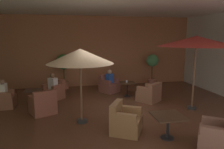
# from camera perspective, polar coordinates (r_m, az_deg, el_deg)

# --- Properties ---
(ground_plane) EXTENTS (10.58, 8.93, 0.02)m
(ground_plane) POSITION_cam_1_polar(r_m,az_deg,el_deg) (7.49, 0.71, -10.41)
(ground_plane) COLOR #553221
(wall_back_brick) EXTENTS (10.58, 0.08, 3.70)m
(wall_back_brick) POSITION_cam_1_polar(r_m,az_deg,el_deg) (11.40, -4.13, 6.23)
(wall_back_brick) COLOR #A86441
(wall_back_brick) RESTS_ON ground_plane
(ceiling_slab) EXTENTS (10.58, 8.93, 0.06)m
(ceiling_slab) POSITION_cam_1_polar(r_m,az_deg,el_deg) (7.10, 0.78, 19.11)
(ceiling_slab) COLOR silver
(ceiling_slab) RESTS_ON wall_back_brick
(cafe_table_front_left) EXTENTS (0.70, 0.70, 0.63)m
(cafe_table_front_left) POSITION_cam_1_polar(r_m,az_deg,el_deg) (9.40, 4.19, -2.98)
(cafe_table_front_left) COLOR black
(cafe_table_front_left) RESTS_ON ground_plane
(armchair_front_left_north) EXTENTS (1.06, 1.06, 0.82)m
(armchair_front_left_north) POSITION_cam_1_polar(r_m,az_deg,el_deg) (10.18, -0.81, -3.00)
(armchair_front_left_north) COLOR brown
(armchair_front_left_north) RESTS_ON ground_plane
(armchair_front_left_east) EXTENTS (1.08, 1.08, 0.80)m
(armchair_front_left_east) POSITION_cam_1_polar(r_m,az_deg,el_deg) (8.83, 10.08, -5.22)
(armchair_front_left_east) COLOR #915D44
(armchair_front_left_east) RESTS_ON ground_plane
(cafe_table_front_right) EXTENTS (0.62, 0.62, 0.63)m
(cafe_table_front_right) POSITION_cam_1_polar(r_m,az_deg,el_deg) (8.65, -20.53, -5.12)
(cafe_table_front_right) COLOR black
(cafe_table_front_right) RESTS_ON ground_plane
(armchair_front_right_north) EXTENTS (1.01, 1.00, 0.87)m
(armchair_front_right_north) POSITION_cam_1_polar(r_m,az_deg,el_deg) (7.69, -18.13, -7.78)
(armchair_front_right_north) COLOR brown
(armchair_front_right_north) RESTS_ON ground_plane
(armchair_front_right_east) EXTENTS (1.01, 1.01, 0.82)m
(armchair_front_right_east) POSITION_cam_1_polar(r_m,az_deg,el_deg) (9.38, -15.42, -4.48)
(armchair_front_right_east) COLOR brown
(armchair_front_right_east) RESTS_ON ground_plane
(armchair_front_right_south) EXTENTS (0.76, 0.72, 0.82)m
(armchair_front_right_south) POSITION_cam_1_polar(r_m,az_deg,el_deg) (8.91, -27.39, -6.01)
(armchair_front_right_south) COLOR brown
(armchair_front_right_south) RESTS_ON ground_plane
(cafe_table_mid_center) EXTENTS (0.81, 0.81, 0.63)m
(cafe_table_mid_center) POSITION_cam_1_polar(r_m,az_deg,el_deg) (5.75, 14.90, -11.71)
(cafe_table_mid_center) COLOR black
(cafe_table_mid_center) RESTS_ON ground_plane
(armchair_mid_center_north) EXTENTS (1.05, 1.05, 0.84)m
(armchair_mid_center_north) POSITION_cam_1_polar(r_m,az_deg,el_deg) (5.97, 3.55, -12.55)
(armchair_mid_center_north) COLOR brown
(armchair_mid_center_north) RESTS_ON ground_plane
(armchair_mid_center_east) EXTENTS (1.04, 1.06, 0.86)m
(armchair_mid_center_east) POSITION_cam_1_polar(r_m,az_deg,el_deg) (5.76, 26.38, -14.52)
(armchair_mid_center_east) COLOR brown
(armchair_mid_center_east) RESTS_ON ground_plane
(patio_umbrella_tall_red) EXTENTS (1.99, 1.99, 2.28)m
(patio_umbrella_tall_red) POSITION_cam_1_polar(r_m,az_deg,el_deg) (6.30, -8.56, 4.81)
(patio_umbrella_tall_red) COLOR #2D2D2D
(patio_umbrella_tall_red) RESTS_ON ground_plane
(patio_umbrella_center_beige) EXTENTS (2.69, 2.69, 2.65)m
(patio_umbrella_center_beige) POSITION_cam_1_polar(r_m,az_deg,el_deg) (8.01, 21.81, 8.29)
(patio_umbrella_center_beige) COLOR #2D2D2D
(patio_umbrella_center_beige) RESTS_ON ground_plane
(potted_tree_left_corner) EXTENTS (0.64, 0.64, 1.72)m
(potted_tree_left_corner) POSITION_cam_1_polar(r_m,az_deg,el_deg) (11.29, 10.81, 2.44)
(potted_tree_left_corner) COLOR #A5604D
(potted_tree_left_corner) RESTS_ON ground_plane
(potted_tree_mid_left) EXTENTS (0.77, 0.77, 1.76)m
(potted_tree_mid_left) POSITION_cam_1_polar(r_m,az_deg,el_deg) (10.91, -12.90, 2.54)
(potted_tree_mid_left) COLOR #A56346
(potted_tree_mid_left) RESTS_ON ground_plane
(patron_blue_shirt) EXTENTS (0.42, 0.40, 0.65)m
(patron_blue_shirt) POSITION_cam_1_polar(r_m,az_deg,el_deg) (10.06, -0.65, -0.71)
(patron_blue_shirt) COLOR #26489D
(patron_blue_shirt) RESTS_ON ground_plane
(patron_by_window) EXTENTS (0.42, 0.42, 0.69)m
(patron_by_window) POSITION_cam_1_polar(r_m,az_deg,el_deg) (9.27, -15.70, -2.07)
(patron_by_window) COLOR silver
(patron_by_window) RESTS_ON ground_plane
(patron_with_friend) EXTENTS (0.22, 0.40, 0.63)m
(patron_with_friend) POSITION_cam_1_polar(r_m,az_deg,el_deg) (8.81, -27.37, -3.52)
(patron_with_friend) COLOR silver
(patron_with_friend) RESTS_ON ground_plane
(iced_drink_cup) EXTENTS (0.08, 0.08, 0.11)m
(iced_drink_cup) POSITION_cam_1_polar(r_m,az_deg,el_deg) (9.34, 3.99, -1.86)
(iced_drink_cup) COLOR white
(iced_drink_cup) RESTS_ON cafe_table_front_left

